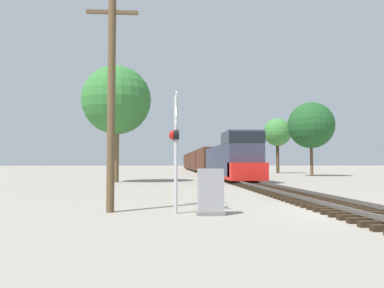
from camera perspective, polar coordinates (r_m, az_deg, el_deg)
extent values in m
plane|color=gray|center=(13.89, 23.57, -9.60)|extent=(400.00, 400.00, 0.00)
cube|color=black|center=(12.58, 26.78, -9.90)|extent=(2.60, 0.22, 0.16)
cube|color=black|center=(13.10, 25.42, -9.64)|extent=(2.60, 0.22, 0.16)
cube|color=black|center=(13.62, 24.16, -9.39)|extent=(2.60, 0.22, 0.16)
cube|color=black|center=(14.15, 23.00, -9.16)|extent=(2.60, 0.22, 0.16)
cube|color=black|center=(14.68, 21.92, -8.94)|extent=(2.60, 0.22, 0.16)
cube|color=black|center=(15.22, 20.92, -8.74)|extent=(2.60, 0.22, 0.16)
cube|color=black|center=(15.77, 19.99, -8.54)|extent=(2.60, 0.22, 0.16)
cube|color=black|center=(16.31, 19.13, -8.36)|extent=(2.60, 0.22, 0.16)
cube|color=black|center=(16.86, 18.32, -8.19)|extent=(2.60, 0.22, 0.16)
cube|color=black|center=(17.42, 17.56, -8.03)|extent=(2.60, 0.22, 0.16)
cube|color=black|center=(17.98, 16.85, -7.87)|extent=(2.60, 0.22, 0.16)
cube|color=black|center=(18.54, 16.18, -7.73)|extent=(2.60, 0.22, 0.16)
cube|color=black|center=(19.10, 15.56, -7.59)|extent=(2.60, 0.22, 0.16)
cube|color=black|center=(19.66, 14.96, -7.46)|extent=(2.60, 0.22, 0.16)
cube|color=black|center=(20.23, 14.41, -7.33)|extent=(2.60, 0.22, 0.16)
cube|color=black|center=(20.80, 13.88, -7.21)|extent=(2.60, 0.22, 0.16)
cube|color=black|center=(21.37, 13.38, -7.10)|extent=(2.60, 0.22, 0.16)
cube|color=black|center=(21.94, 12.91, -6.99)|extent=(2.60, 0.22, 0.16)
cube|color=black|center=(22.51, 12.46, -6.89)|extent=(2.60, 0.22, 0.16)
cube|color=black|center=(23.09, 12.04, -6.79)|extent=(2.60, 0.22, 0.16)
cube|color=black|center=(23.66, 11.63, -6.70)|extent=(2.60, 0.22, 0.16)
cube|color=black|center=(24.24, 11.25, -6.61)|extent=(2.60, 0.22, 0.16)
cube|color=black|center=(24.82, 10.88, -6.53)|extent=(2.60, 0.22, 0.16)
cube|color=black|center=(25.40, 10.53, -6.44)|extent=(2.60, 0.22, 0.16)
cube|color=black|center=(25.98, 10.19, -6.37)|extent=(2.60, 0.22, 0.16)
cube|color=black|center=(26.56, 9.87, -6.29)|extent=(2.60, 0.22, 0.16)
cube|color=black|center=(27.14, 9.57, -6.22)|extent=(2.60, 0.22, 0.16)
cube|color=black|center=(27.72, 9.28, -6.15)|extent=(2.60, 0.22, 0.16)
cube|color=black|center=(28.31, 8.99, -6.08)|extent=(2.60, 0.22, 0.16)
cube|color=black|center=(28.89, 8.72, -6.02)|extent=(2.60, 0.22, 0.16)
cube|color=black|center=(29.48, 8.47, -5.96)|extent=(2.60, 0.22, 0.16)
cube|color=black|center=(30.06, 8.22, -5.90)|extent=(2.60, 0.22, 0.16)
cube|color=black|center=(30.65, 7.98, -5.84)|extent=(2.60, 0.22, 0.16)
cube|color=black|center=(31.23, 7.75, -5.79)|extent=(2.60, 0.22, 0.16)
cube|color=black|center=(31.82, 7.53, -5.73)|extent=(2.60, 0.22, 0.16)
cube|color=black|center=(32.41, 7.31, -5.68)|extent=(2.60, 0.22, 0.16)
cube|color=#56514C|center=(13.55, 20.83, -8.83)|extent=(0.07, 160.00, 0.15)
cube|color=#56514C|center=(14.21, 26.15, -8.44)|extent=(0.07, 160.00, 0.15)
cube|color=#33384C|center=(41.13, 4.86, -2.62)|extent=(2.43, 13.88, 3.09)
cube|color=#33384C|center=(31.58, 7.58, -1.74)|extent=(2.86, 4.36, 3.96)
cube|color=black|center=(31.63, 7.56, 0.78)|extent=(2.89, 4.41, 0.87)
cube|color=red|center=(29.45, 8.45, -4.16)|extent=(2.86, 1.98, 1.39)
cube|color=red|center=(38.22, 5.56, -4.73)|extent=(2.91, 19.43, 0.24)
cube|color=black|center=(31.88, 7.49, -4.97)|extent=(1.58, 2.20, 1.00)
cube|color=black|center=(44.58, 4.17, -4.38)|extent=(1.58, 2.20, 1.00)
cube|color=#4C2819|center=(55.65, 2.52, -2.49)|extent=(2.71, 12.81, 3.48)
cube|color=black|center=(51.53, 3.06, -4.23)|extent=(1.58, 2.20, 0.90)
cube|color=black|center=(59.80, 2.07, -4.05)|extent=(1.58, 2.20, 0.90)
cube|color=#4C2819|center=(69.69, 1.20, -2.56)|extent=(2.71, 12.81, 3.48)
cube|color=black|center=(65.55, 1.53, -3.94)|extent=(1.58, 2.20, 0.90)
cube|color=black|center=(73.84, 0.90, -3.82)|extent=(1.58, 2.20, 0.90)
cube|color=#4C2819|center=(83.75, 0.31, -2.61)|extent=(2.71, 12.81, 3.48)
cube|color=black|center=(79.61, 0.54, -3.75)|extent=(1.58, 2.20, 0.90)
cube|color=black|center=(87.91, 0.11, -3.67)|extent=(1.58, 2.20, 0.90)
cube|color=#4C2819|center=(97.83, -0.31, -2.65)|extent=(2.71, 12.81, 3.48)
cube|color=black|center=(93.68, -0.15, -3.62)|extent=(1.58, 2.20, 0.90)
cube|color=black|center=(101.99, -0.47, -3.56)|extent=(1.58, 2.20, 0.90)
cylinder|color=#B7B7BC|center=(12.47, -2.48, -1.74)|extent=(0.12, 0.12, 3.86)
cube|color=white|center=(12.60, -2.46, 5.70)|extent=(0.03, 0.93, 0.93)
cube|color=white|center=(12.60, -2.46, 5.70)|extent=(0.03, 0.93, 0.93)
cube|color=black|center=(12.50, -2.47, 1.33)|extent=(0.06, 0.86, 0.06)
cylinder|color=black|center=(12.85, -2.52, 1.21)|extent=(0.18, 0.30, 0.30)
sphere|color=red|center=(12.84, -2.97, 1.21)|extent=(0.26, 0.26, 0.26)
cylinder|color=black|center=(12.50, -2.47, 1.33)|extent=(0.18, 0.30, 0.30)
sphere|color=red|center=(12.49, -2.93, 1.33)|extent=(0.26, 0.26, 0.26)
cylinder|color=black|center=(12.15, -2.42, 1.45)|extent=(0.18, 0.30, 0.30)
sphere|color=red|center=(12.15, -2.89, 1.45)|extent=(0.26, 0.26, 0.26)
cube|color=white|center=(12.53, -2.47, 3.21)|extent=(0.03, 0.32, 0.20)
cube|color=slate|center=(12.29, 2.85, -10.47)|extent=(0.90, 0.52, 0.12)
cube|color=#939399|center=(12.21, 2.84, -7.00)|extent=(0.82, 0.47, 1.37)
cylinder|color=brown|center=(13.28, -12.20, 6.23)|extent=(0.27, 0.27, 7.55)
cube|color=brown|center=(14.13, -12.06, 19.05)|extent=(1.80, 0.12, 0.12)
cylinder|color=brown|center=(33.08, -11.52, -1.09)|extent=(0.52, 0.52, 5.36)
sphere|color=#337533|center=(33.52, -11.44, 6.59)|extent=(6.01, 6.01, 6.01)
cylinder|color=brown|center=(49.51, 17.75, -1.97)|extent=(0.39, 0.39, 4.68)
sphere|color=#1E5123|center=(49.74, 17.68, 2.74)|extent=(5.84, 5.84, 5.84)
cylinder|color=#473521|center=(61.72, 12.92, -1.91)|extent=(0.52, 0.52, 5.28)
sphere|color=#3D7F38|center=(61.91, 12.88, 1.78)|extent=(4.48, 4.48, 4.48)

